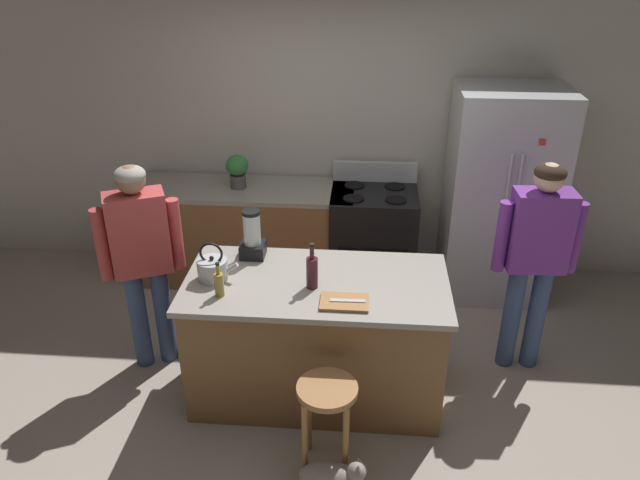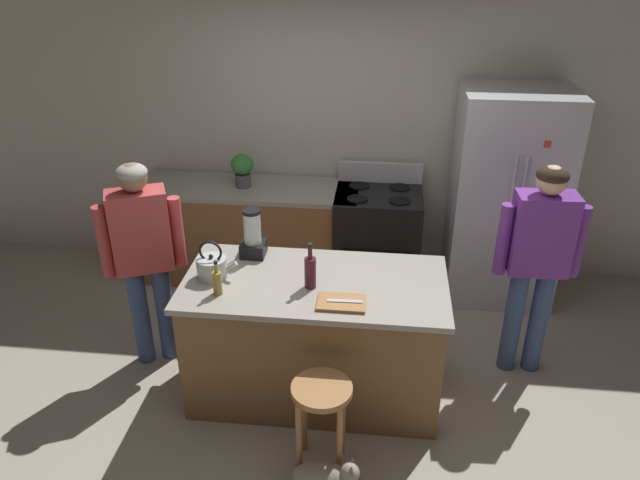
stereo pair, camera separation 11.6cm
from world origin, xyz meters
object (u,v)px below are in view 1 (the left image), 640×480
object	(u,v)px
person_by_island_left	(141,251)
chef_knife	(348,301)
blender_appliance	(252,237)
kitchen_island	(317,337)
person_by_sink_right	(536,250)
potted_plant	(237,169)
cat	(332,477)
cutting_board	(344,302)
bar_stool	(327,405)
bottle_vinegar	(219,284)
stove_range	(373,238)
refrigerator	(500,196)
bottle_wine	(312,271)
tea_kettle	(213,268)

from	to	relation	value
person_by_island_left	chef_knife	xyz separation A→B (m)	(1.47, -0.48, -0.03)
blender_appliance	kitchen_island	bearing A→B (deg)	-32.85
kitchen_island	person_by_sink_right	bearing A→B (deg)	15.61
potted_plant	blender_appliance	size ratio (longest dim) A/B	0.86
cat	cutting_board	world-z (taller)	cutting_board
cat	potted_plant	bearing A→B (deg)	112.32
person_by_island_left	blender_appliance	bearing A→B (deg)	5.61
bar_stool	bottle_vinegar	world-z (taller)	bottle_vinegar
potted_plant	kitchen_island	bearing A→B (deg)	-61.75
blender_appliance	person_by_island_left	bearing A→B (deg)	-174.39
stove_range	blender_appliance	distance (m)	1.60
person_by_island_left	person_by_sink_right	size ratio (longest dim) A/B	0.98
refrigerator	bottle_wine	world-z (taller)	refrigerator
kitchen_island	potted_plant	size ratio (longest dim) A/B	5.81
person_by_sink_right	cat	size ratio (longest dim) A/B	3.12
person_by_sink_right	bottle_vinegar	world-z (taller)	person_by_sink_right
cat	cutting_board	bearing A→B (deg)	87.22
blender_appliance	bar_stool	bearing A→B (deg)	-59.15
stove_range	bottle_vinegar	distance (m)	2.07
person_by_island_left	bottle_wine	xyz separation A→B (m)	(1.23, -0.30, 0.07)
cutting_board	bar_stool	bearing A→B (deg)	-99.52
cutting_board	chef_knife	distance (m)	0.02
person_by_island_left	cat	size ratio (longest dim) A/B	3.07
cat	potted_plant	distance (m)	2.80
kitchen_island	person_by_sink_right	distance (m)	1.64
stove_range	bottle_vinegar	bearing A→B (deg)	-119.20
bar_stool	cutting_board	size ratio (longest dim) A/B	2.07
person_by_sink_right	bottle_vinegar	xyz separation A→B (m)	(-2.09, -0.64, 0.01)
potted_plant	tea_kettle	bearing A→B (deg)	-84.47
potted_plant	cat	bearing A→B (deg)	-67.68
refrigerator	bottle_vinegar	size ratio (longest dim) A/B	7.84
kitchen_island	bottle_vinegar	bearing A→B (deg)	-159.74
cat	bar_stool	bearing A→B (deg)	102.87
bar_stool	cat	xyz separation A→B (m)	(0.04, -0.19, -0.38)
cat	person_by_sink_right	bearing A→B (deg)	44.23
cutting_board	tea_kettle	bearing A→B (deg)	165.36
chef_knife	bar_stool	bearing A→B (deg)	-103.58
blender_appliance	chef_knife	bearing A→B (deg)	-38.94
chef_knife	person_by_island_left	bearing A→B (deg)	160.35
tea_kettle	chef_knife	world-z (taller)	tea_kettle
kitchen_island	tea_kettle	distance (m)	0.86
stove_range	person_by_island_left	bearing A→B (deg)	-141.63
blender_appliance	cutting_board	xyz separation A→B (m)	(0.67, -0.56, -0.14)
bottle_vinegar	cutting_board	distance (m)	0.79
bottle_vinegar	chef_knife	xyz separation A→B (m)	(0.81, -0.03, -0.06)
cat	chef_knife	world-z (taller)	chef_knife
refrigerator	bottle_wine	distance (m)	2.16
stove_range	bottle_wine	bearing A→B (deg)	-104.12
potted_plant	tea_kettle	world-z (taller)	potted_plant
person_by_sink_right	stove_range	bearing A→B (deg)	135.30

